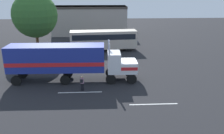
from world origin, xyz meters
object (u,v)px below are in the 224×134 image
Objects in this scene: parked_bus at (104,39)px; tree_left at (35,15)px; person_bystander at (82,83)px; semi_truck at (67,60)px.

parked_bus is 11.42m from tree_left.
person_bystander is 0.17× the size of tree_left.
person_bystander is at bearing -98.70° from parked_bus.
parked_bus is at bearing 72.39° from semi_truck.
person_bystander is at bearing -57.40° from semi_truck.
semi_truck is 3.74m from person_bystander.
tree_left reaches higher than person_bystander.
semi_truck is at bearing 122.60° from person_bystander.
tree_left reaches higher than semi_truck.
semi_truck is 8.72× the size of person_bystander.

